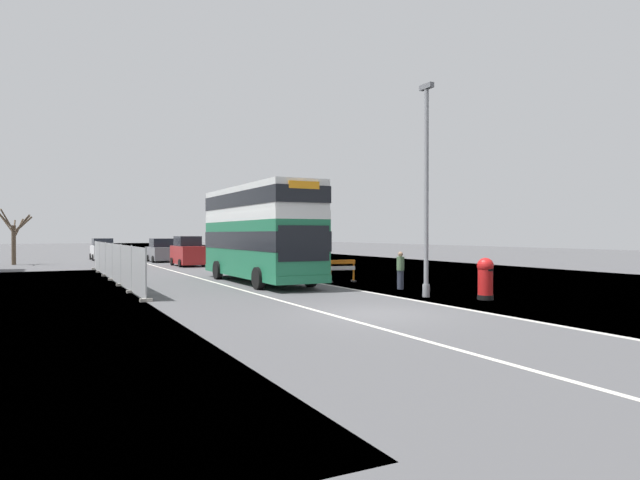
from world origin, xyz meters
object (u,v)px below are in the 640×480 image
Objects in this scene: car_receding_far at (102,250)px; roadworks_barrier at (342,269)px; car_receding_mid at (161,251)px; double_decker_bus at (259,232)px; lamppost_foreground at (426,197)px; pedestrian_at_kerb at (400,270)px; red_pillar_postbox at (485,277)px; car_oncoming_near at (187,252)px.

roadworks_barrier is at bearing -74.82° from car_receding_far.
car_receding_mid is (-4.23, 24.99, 0.27)m from roadworks_barrier.
double_decker_bus reaches higher than car_receding_mid.
car_receding_mid is at bearing -55.92° from car_receding_far.
pedestrian_at_kerb is (0.88, 2.97, -3.08)m from lamppost_foreground.
pedestrian_at_kerb is at bearing -80.79° from car_receding_mid.
red_pillar_postbox is (4.98, -10.74, -1.71)m from double_decker_bus.
roadworks_barrier is at bearing -78.31° from car_oncoming_near.
lamppost_foreground is 4.37m from pedestrian_at_kerb.
lamppost_foreground is at bearing -68.65° from double_decker_bus.
double_decker_bus reaches higher than car_receding_far.
car_oncoming_near reaches higher than red_pillar_postbox.
double_decker_bus is 6.82× the size of red_pillar_postbox.
lamppost_foreground reaches higher than car_receding_mid.
car_oncoming_near is at bearing -85.61° from car_receding_mid.
car_oncoming_near reaches higher than pedestrian_at_kerb.
car_receding_far is at bearing 104.19° from pedestrian_at_kerb.
lamppost_foreground is (3.53, -9.04, 1.35)m from double_decker_bus.
red_pillar_postbox is 4.71m from pedestrian_at_kerb.
lamppost_foreground is 2.07× the size of car_receding_mid.
double_decker_bus reaches higher than red_pillar_postbox.
car_receding_mid is 29.75m from pedestrian_at_kerb.
car_oncoming_near is 2.64× the size of pedestrian_at_kerb.
pedestrian_at_kerb reaches higher than roadworks_barrier.
double_decker_bus is 11.96m from red_pillar_postbox.
car_receding_mid is at bearing 96.84° from lamppost_foreground.
double_decker_bus is 23.36m from car_receding_mid.
car_receding_far is at bearing 101.89° from lamppost_foreground.
lamppost_foreground is at bearing -106.52° from pedestrian_at_kerb.
pedestrian_at_kerb is at bearing -79.24° from car_oncoming_near.
pedestrian_at_kerb is (4.76, -29.36, -0.12)m from car_receding_mid.
car_receding_far is at bearing 124.08° from car_receding_mid.
lamppost_foreground reaches higher than car_oncoming_near.
double_decker_bus is 2.42× the size of car_oncoming_near.
car_oncoming_near is (-4.77, 26.79, 0.21)m from red_pillar_postbox.
double_decker_bus is 4.63m from roadworks_barrier.
car_receding_mid is at bearing 94.39° from car_oncoming_near.
red_pillar_postbox is 0.36× the size of car_receding_far.
car_receding_mid is 0.92× the size of car_receding_far.
red_pillar_postbox is 0.94× the size of pedestrian_at_kerb.
car_receding_mid is at bearing 99.60° from roadworks_barrier.
car_oncoming_near is at bearing 97.54° from lamppost_foreground.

